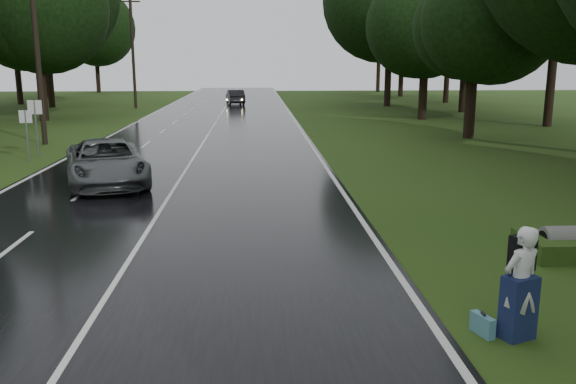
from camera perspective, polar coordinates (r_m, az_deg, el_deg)
ground at (r=13.14m, az=-15.64°, el=-7.59°), size 160.00×160.00×0.00m
road at (r=32.48m, az=-8.20°, el=4.53°), size 12.00×140.00×0.04m
lane_center at (r=32.48m, az=-8.20°, el=4.58°), size 0.12×140.00×0.01m
grey_car at (r=22.39m, az=-16.98°, el=2.73°), size 4.24×6.29×1.60m
far_car at (r=62.39m, az=-5.08°, el=9.03°), size 2.21×4.70×1.49m
hitchhiker at (r=10.31m, az=21.32°, el=-8.44°), size 0.81×0.78×1.88m
suitcase at (r=10.48m, az=18.09°, el=-11.98°), size 0.29×0.50×0.34m
culvert at (r=15.39m, az=25.36°, el=-5.41°), size 1.37×0.68×0.68m
utility_pole_mid at (r=34.88m, az=-22.19°, el=4.25°), size 1.80×0.28×10.89m
utility_pole_far at (r=59.24m, az=-14.34°, el=7.76°), size 1.80×0.28×10.85m
road_sign_a at (r=28.95m, az=-23.46°, el=2.64°), size 0.55×0.10×2.29m
road_sign_b at (r=30.07m, az=-22.69°, el=3.04°), size 0.64×0.10×2.66m
tree_left_e at (r=49.05m, az=-22.25°, el=6.34°), size 8.86×8.86×13.84m
tree_left_f at (r=63.23m, az=-21.61°, el=7.55°), size 11.57×11.57×18.07m
tree_right_d at (r=36.51m, az=16.83°, el=4.96°), size 7.70×7.70×12.03m
tree_right_e at (r=47.53m, az=12.67°, el=6.79°), size 7.81×7.81×12.20m
tree_right_f at (r=61.19m, az=9.44°, el=8.11°), size 10.89×10.89×17.01m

